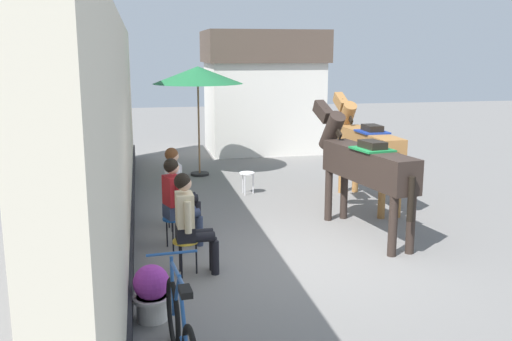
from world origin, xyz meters
TOP-DOWN VIEW (x-y plane):
  - ground_plane at (0.00, 3.00)m, footprint 40.00×40.00m
  - pub_facade_wall at (-2.55, 1.50)m, footprint 0.34×14.00m
  - distant_cottage at (1.40, 9.00)m, footprint 3.40×2.60m
  - seated_visitor_near at (-1.61, -0.35)m, footprint 0.61×0.49m
  - seated_visitor_middle at (-1.69, 0.74)m, footprint 0.61×0.49m
  - seated_visitor_far at (-1.63, 1.68)m, footprint 0.61×0.49m
  - saddled_horse_near at (1.29, 0.86)m, footprint 0.81×2.98m
  - saddled_horse_far at (2.09, 2.69)m, footprint 0.51×3.00m
  - flower_planter_near at (-2.15, -1.60)m, footprint 0.43×0.43m
  - leaning_bicycle at (-1.91, -2.74)m, footprint 0.50×1.76m
  - cafe_parasol at (-0.83, 5.84)m, footprint 2.10×2.10m
  - spare_stool_white at (-0.06, 3.80)m, footprint 0.32×0.32m

SIDE VIEW (x-z plane):
  - ground_plane at x=0.00m, z-range 0.00..0.00m
  - flower_planter_near at x=-2.15m, z-range 0.01..0.65m
  - leaning_bicycle at x=-1.91m, z-range -0.11..0.91m
  - spare_stool_white at x=-0.06m, z-range 0.17..0.63m
  - seated_visitor_near at x=-1.61m, z-range 0.08..1.47m
  - seated_visitor_middle at x=-1.69m, z-range 0.08..1.47m
  - seated_visitor_far at x=-1.63m, z-range 0.08..1.47m
  - saddled_horse_near at x=1.29m, z-range 0.13..2.19m
  - saddled_horse_far at x=2.09m, z-range 0.13..2.19m
  - pub_facade_wall at x=-2.55m, z-range -0.16..3.24m
  - distant_cottage at x=1.40m, z-range 0.05..3.55m
  - cafe_parasol at x=-0.83m, z-range 1.07..3.65m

